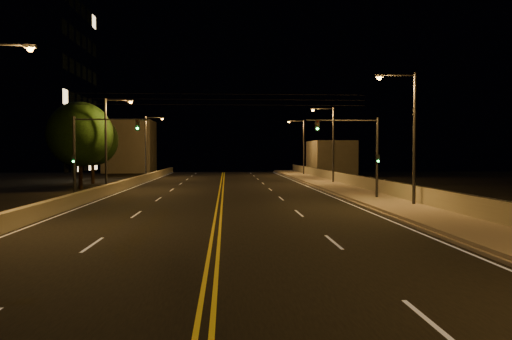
{
  "coord_description": "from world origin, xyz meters",
  "views": [
    {
      "loc": [
        0.42,
        -8.11,
        3.41
      ],
      "look_at": [
        2.0,
        18.0,
        2.5
      ],
      "focal_mm": 35.0,
      "sensor_mm": 36.0,
      "label": 1
    }
  ],
  "objects": [
    {
      "name": "tree_0",
      "position": [
        -13.07,
        39.01,
        5.12
      ],
      "size": [
        5.99,
        5.99,
        8.12
      ],
      "color": "black",
      "rests_on": "ground"
    },
    {
      "name": "road",
      "position": [
        0.0,
        20.0,
        0.01
      ],
      "size": [
        18.0,
        120.0,
        0.02
      ],
      "primitive_type": "cube",
      "color": "black",
      "rests_on": "ground"
    },
    {
      "name": "streetlight_3",
      "position": [
        11.5,
        64.25,
        4.8
      ],
      "size": [
        2.55,
        0.28,
        8.21
      ],
      "color": "#2D2D33",
      "rests_on": "ground"
    },
    {
      "name": "overhead_wires",
      "position": [
        0.0,
        29.5,
        7.4
      ],
      "size": [
        22.0,
        0.03,
        0.83
      ],
      "color": "black"
    },
    {
      "name": "traffic_signal_right",
      "position": [
        9.97,
        26.2,
        3.73
      ],
      "size": [
        5.11,
        0.31,
        5.86
      ],
      "color": "#2D2D33",
      "rests_on": "ground"
    },
    {
      "name": "distant_building_left",
      "position": [
        -16.0,
        78.37,
        4.44
      ],
      "size": [
        8.0,
        8.0,
        8.87
      ],
      "primitive_type": "cube",
      "color": "slate",
      "rests_on": "ground"
    },
    {
      "name": "streetlight_1",
      "position": [
        11.5,
        21.39,
        4.8
      ],
      "size": [
        2.55,
        0.28,
        8.21
      ],
      "color": "#2D2D33",
      "rests_on": "ground"
    },
    {
      "name": "streetlight_2",
      "position": [
        11.5,
        44.17,
        4.8
      ],
      "size": [
        2.55,
        0.28,
        8.21
      ],
      "color": "#2D2D33",
      "rests_on": "ground"
    },
    {
      "name": "curb",
      "position": [
        8.93,
        20.0,
        0.07
      ],
      "size": [
        0.14,
        120.0,
        0.15
      ],
      "primitive_type": "cube",
      "color": "gray",
      "rests_on": "ground"
    },
    {
      "name": "parapet_wall",
      "position": [
        12.45,
        20.0,
        0.8
      ],
      "size": [
        0.3,
        120.0,
        1.0
      ],
      "primitive_type": "cube",
      "color": "#A09A85",
      "rests_on": "sidewalk"
    },
    {
      "name": "sidewalk",
      "position": [
        10.8,
        20.0,
        0.15
      ],
      "size": [
        3.6,
        120.0,
        0.3
      ],
      "primitive_type": "cube",
      "color": "gray",
      "rests_on": "ground"
    },
    {
      "name": "traffic_signal_left",
      "position": [
        -8.77,
        26.2,
        3.73
      ],
      "size": [
        5.11,
        0.31,
        5.86
      ],
      "color": "#2D2D33",
      "rests_on": "ground"
    },
    {
      "name": "streetlight_6",
      "position": [
        -9.9,
        58.8,
        4.8
      ],
      "size": [
        2.55,
        0.28,
        8.21
      ],
      "color": "#2D2D33",
      "rests_on": "ground"
    },
    {
      "name": "jersey_barrier",
      "position": [
        -9.08,
        20.0,
        0.42
      ],
      "size": [
        0.45,
        120.0,
        0.85
      ],
      "primitive_type": "cube",
      "color": "#A09A85",
      "rests_on": "ground"
    },
    {
      "name": "lane_markings",
      "position": [
        0.0,
        19.93,
        0.02
      ],
      "size": [
        17.32,
        116.0,
        0.0
      ],
      "color": "silver",
      "rests_on": "road"
    },
    {
      "name": "tree_1",
      "position": [
        -14.2,
        47.59,
        4.76
      ],
      "size": [
        5.57,
        5.57,
        7.55
      ],
      "color": "black",
      "rests_on": "ground"
    },
    {
      "name": "streetlight_5",
      "position": [
        -9.9,
        36.81,
        4.8
      ],
      "size": [
        2.55,
        0.28,
        8.21
      ],
      "color": "#2D2D33",
      "rests_on": "ground"
    },
    {
      "name": "distant_building_right",
      "position": [
        16.5,
        67.66,
        2.6
      ],
      "size": [
        6.0,
        10.0,
        5.2
      ],
      "primitive_type": "cube",
      "color": "slate",
      "rests_on": "ground"
    },
    {
      "name": "parapet_rail",
      "position": [
        12.45,
        20.0,
        1.33
      ],
      "size": [
        0.06,
        120.0,
        0.06
      ],
      "primitive_type": "cylinder",
      "rotation": [
        1.57,
        0.0,
        0.0
      ],
      "color": "black",
      "rests_on": "parapet_wall"
    }
  ]
}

